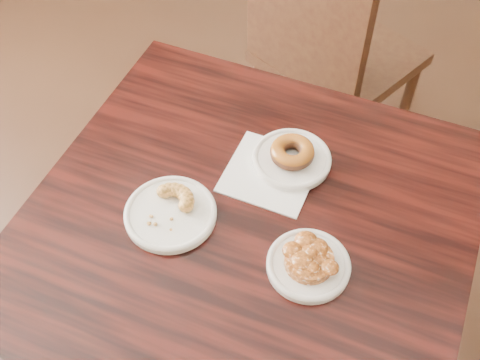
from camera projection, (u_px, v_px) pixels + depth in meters
The scene contains 10 objects.
room_walls at pixel (245, 1), 0.48m from camera, with size 5.02×5.02×2.80m.
cafe_table at pixel (245, 313), 1.42m from camera, with size 0.83×0.83×0.75m, color black.
chair_far at pixel (339, 57), 1.88m from camera, with size 0.45×0.45×0.90m, color black, non-canonical shape.
napkin at pixel (270, 173), 1.20m from camera, with size 0.17×0.17×0.00m, color white.
plate_donut at pixel (292, 159), 1.21m from camera, with size 0.16×0.16×0.01m, color white.
plate_cruller at pixel (170, 214), 1.13m from camera, with size 0.18×0.18×0.01m, color white.
plate_fritter at pixel (308, 265), 1.07m from camera, with size 0.15×0.15×0.01m, color silver.
glazed_donut at pixel (292, 152), 1.20m from camera, with size 0.09×0.09×0.03m, color brown.
apple_fritter at pixel (309, 259), 1.05m from camera, with size 0.12×0.12×0.03m, color #4D2208, non-canonical shape.
cruller_fragment at pixel (170, 208), 1.12m from camera, with size 0.10×0.10×0.03m, color brown, non-canonical shape.
Camera 1 is at (0.19, -0.36, 1.68)m, focal length 45.00 mm.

